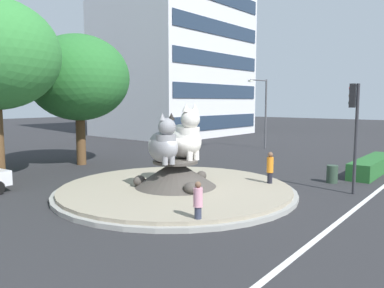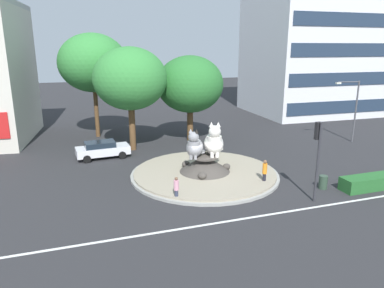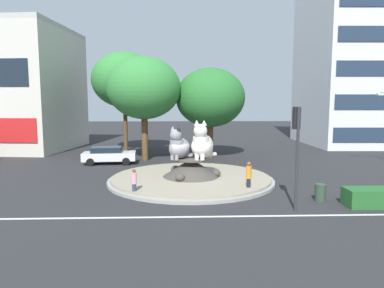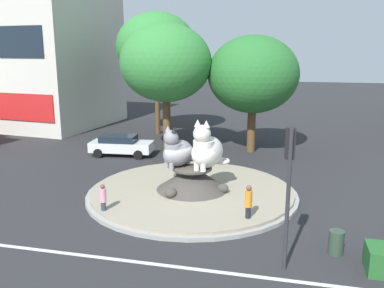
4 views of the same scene
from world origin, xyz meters
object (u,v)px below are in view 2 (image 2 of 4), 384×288
(traffic_light_mast, at_px, (318,147))
(litter_bin, at_px, (323,182))
(broadleaf_tree_behind_island, at_px, (93,63))
(cat_statue_grey, at_px, (195,146))
(cat_statue_white, at_px, (214,142))
(third_tree_left, at_px, (190,84))
(streetlight_arm, at_px, (353,106))
(pedestrian_pink_shirt, at_px, (176,188))
(pedestrian_orange_shirt, at_px, (265,172))
(second_tree_near_tower, at_px, (130,79))
(sedan_on_far_lane, at_px, (102,149))
(office_tower, at_px, (317,9))

(traffic_light_mast, xyz_separation_m, litter_bin, (1.85, 1.44, -2.99))
(traffic_light_mast, xyz_separation_m, broadleaf_tree_behind_island, (-11.37, 21.05, 4.17))
(cat_statue_grey, height_order, cat_statue_white, cat_statue_white)
(third_tree_left, distance_m, streetlight_arm, 16.06)
(pedestrian_pink_shirt, bearing_deg, traffic_light_mast, 1.17)
(cat_statue_grey, distance_m, broadleaf_tree_behind_island, 16.72)
(cat_statue_grey, bearing_deg, litter_bin, 83.94)
(pedestrian_pink_shirt, bearing_deg, third_tree_left, 87.87)
(cat_statue_grey, height_order, litter_bin, cat_statue_grey)
(traffic_light_mast, bearing_deg, broadleaf_tree_behind_island, 22.28)
(traffic_light_mast, relative_size, litter_bin, 5.48)
(third_tree_left, bearing_deg, pedestrian_pink_shirt, -111.30)
(streetlight_arm, distance_m, pedestrian_orange_shirt, 16.07)
(cat_statue_white, height_order, second_tree_near_tower, second_tree_near_tower)
(third_tree_left, bearing_deg, broadleaf_tree_behind_island, 151.55)
(sedan_on_far_lane, bearing_deg, traffic_light_mast, -53.26)
(second_tree_near_tower, bearing_deg, streetlight_arm, -10.74)
(broadleaf_tree_behind_island, xyz_separation_m, sedan_on_far_lane, (-0.18, -7.98, -6.83))
(third_tree_left, height_order, streetlight_arm, third_tree_left)
(streetlight_arm, bearing_deg, office_tower, -102.01)
(cat_statue_white, distance_m, pedestrian_pink_shirt, 5.72)
(streetlight_arm, height_order, litter_bin, streetlight_arm)
(streetlight_arm, bearing_deg, second_tree_near_tower, -0.04)
(cat_statue_grey, bearing_deg, third_tree_left, -169.06)
(cat_statue_grey, height_order, third_tree_left, third_tree_left)
(traffic_light_mast, height_order, streetlight_arm, streetlight_arm)
(second_tree_near_tower, distance_m, pedestrian_orange_shirt, 14.67)
(office_tower, bearing_deg, traffic_light_mast, -123.75)
(cat_statue_white, bearing_deg, litter_bin, 66.25)
(cat_statue_white, height_order, streetlight_arm, streetlight_arm)
(cat_statue_grey, height_order, pedestrian_orange_shirt, cat_statue_grey)
(cat_statue_white, distance_m, office_tower, 32.95)
(second_tree_near_tower, xyz_separation_m, streetlight_arm, (20.99, -3.98, -2.84))
(cat_statue_grey, xyz_separation_m, litter_bin, (7.42, -4.87, -1.85))
(second_tree_near_tower, bearing_deg, litter_bin, -51.87)
(sedan_on_far_lane, bearing_deg, pedestrian_orange_shirt, -49.31)
(pedestrian_orange_shirt, bearing_deg, litter_bin, -2.31)
(cat_statue_white, xyz_separation_m, office_tower, (23.04, 20.44, 11.69))
(traffic_light_mast, relative_size, streetlight_arm, 0.82)
(broadleaf_tree_behind_island, height_order, streetlight_arm, broadleaf_tree_behind_island)
(streetlight_arm, bearing_deg, sedan_on_far_lane, 5.40)
(streetlight_arm, relative_size, sedan_on_far_lane, 1.34)
(traffic_light_mast, bearing_deg, pedestrian_orange_shirt, 19.80)
(second_tree_near_tower, distance_m, streetlight_arm, 21.55)
(cat_statue_grey, relative_size, sedan_on_far_lane, 0.49)
(pedestrian_pink_shirt, xyz_separation_m, litter_bin, (9.85, -1.16, -0.38))
(office_tower, bearing_deg, second_tree_near_tower, -154.99)
(cat_statue_grey, xyz_separation_m, cat_statue_white, (1.53, 0.09, 0.14))
(traffic_light_mast, height_order, third_tree_left, third_tree_left)
(second_tree_near_tower, relative_size, pedestrian_pink_shirt, 5.91)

